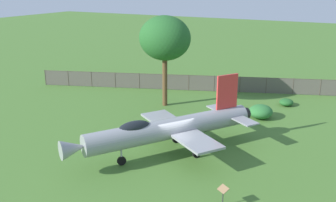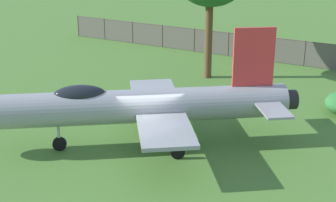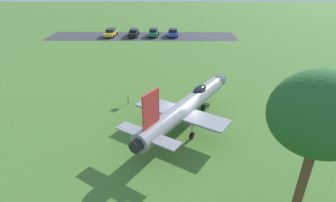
# 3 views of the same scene
# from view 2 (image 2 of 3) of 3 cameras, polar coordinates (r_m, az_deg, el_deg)

# --- Properties ---
(ground_plane) EXTENTS (200.00, 200.00, 0.00)m
(ground_plane) POSITION_cam_2_polar(r_m,az_deg,el_deg) (22.15, -2.61, -5.13)
(ground_plane) COLOR #47722D
(display_jet) EXTENTS (9.98, 12.88, 5.17)m
(display_jet) POSITION_cam_2_polar(r_m,az_deg,el_deg) (21.39, -3.61, -0.48)
(display_jet) COLOR gray
(display_jet) RESTS_ON ground_plane
(perimeter_fence) EXTENTS (31.69, 11.58, 1.79)m
(perimeter_fence) POSITION_cam_2_polar(r_m,az_deg,el_deg) (36.05, 11.04, 5.98)
(perimeter_fence) COLOR #4C4238
(perimeter_fence) RESTS_ON ground_plane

